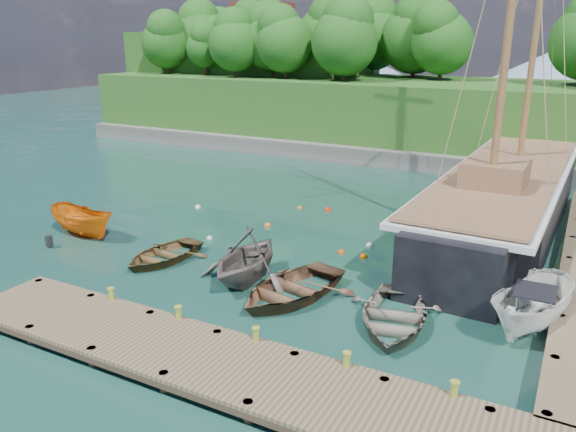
% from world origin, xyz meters
% --- Properties ---
extents(ground, '(160.00, 160.00, 0.00)m').
position_xyz_m(ground, '(0.00, 0.00, 0.00)').
color(ground, '#17372C').
rests_on(ground, ground).
extents(dock_near, '(20.00, 3.20, 1.10)m').
position_xyz_m(dock_near, '(2.00, -6.50, 0.43)').
color(dock_near, brown).
rests_on(dock_near, ground).
extents(bollard_0, '(0.26, 0.26, 0.45)m').
position_xyz_m(bollard_0, '(-4.00, -5.10, 0.00)').
color(bollard_0, olive).
rests_on(bollard_0, ground).
extents(bollard_1, '(0.26, 0.26, 0.45)m').
position_xyz_m(bollard_1, '(-1.00, -5.10, 0.00)').
color(bollard_1, olive).
rests_on(bollard_1, ground).
extents(bollard_2, '(0.26, 0.26, 0.45)m').
position_xyz_m(bollard_2, '(2.00, -5.10, 0.00)').
color(bollard_2, olive).
rests_on(bollard_2, ground).
extents(bollard_3, '(0.26, 0.26, 0.45)m').
position_xyz_m(bollard_3, '(5.00, -5.10, 0.00)').
color(bollard_3, olive).
rests_on(bollard_3, ground).
extents(bollard_4, '(0.26, 0.26, 0.45)m').
position_xyz_m(bollard_4, '(8.00, -5.10, 0.00)').
color(bollard_4, olive).
rests_on(bollard_4, ground).
extents(rowboat_0, '(3.32, 4.35, 0.84)m').
position_xyz_m(rowboat_0, '(-5.78, -0.26, 0.00)').
color(rowboat_0, brown).
rests_on(rowboat_0, ground).
extents(rowboat_1, '(4.11, 4.68, 2.35)m').
position_xyz_m(rowboat_1, '(-1.36, -0.33, 0.00)').
color(rowboat_1, '#585049').
rests_on(rowboat_1, ground).
extents(rowboat_2, '(4.67, 5.74, 1.04)m').
position_xyz_m(rowboat_2, '(0.98, -0.88, 0.00)').
color(rowboat_2, brown).
rests_on(rowboat_2, ground).
extents(rowboat_3, '(4.32, 5.34, 0.98)m').
position_xyz_m(rowboat_3, '(5.11, -1.16, 0.00)').
color(rowboat_3, '#676154').
rests_on(rowboat_3, ground).
extents(motorboat_orange, '(4.53, 2.25, 1.68)m').
position_xyz_m(motorboat_orange, '(-11.48, 0.48, 0.00)').
color(motorboat_orange, orange).
rests_on(motorboat_orange, ground).
extents(cabin_boat_white, '(3.11, 5.08, 1.84)m').
position_xyz_m(cabin_boat_white, '(9.33, 0.81, 0.00)').
color(cabin_boat_white, white).
rests_on(cabin_boat_white, ground).
extents(schooner, '(6.22, 29.88, 22.32)m').
position_xyz_m(schooner, '(6.72, 12.39, 1.24)').
color(schooner, black).
rests_on(schooner, ground).
extents(mooring_buoy_0, '(0.30, 0.30, 0.30)m').
position_xyz_m(mooring_buoy_0, '(-5.61, 3.01, 0.00)').
color(mooring_buoy_0, silver).
rests_on(mooring_buoy_0, ground).
extents(mooring_buoy_1, '(0.37, 0.37, 0.37)m').
position_xyz_m(mooring_buoy_1, '(-4.06, 6.06, 0.00)').
color(mooring_buoy_1, orange).
rests_on(mooring_buoy_1, ground).
extents(mooring_buoy_2, '(0.31, 0.31, 0.31)m').
position_xyz_m(mooring_buoy_2, '(0.86, 4.33, 0.00)').
color(mooring_buoy_2, '#D94107').
rests_on(mooring_buoy_2, ground).
extents(mooring_buoy_3, '(0.32, 0.32, 0.32)m').
position_xyz_m(mooring_buoy_3, '(1.72, 5.75, 0.00)').
color(mooring_buoy_3, silver).
rests_on(mooring_buoy_3, ground).
extents(mooring_buoy_4, '(0.28, 0.28, 0.28)m').
position_xyz_m(mooring_buoy_4, '(-4.03, 9.72, 0.00)').
color(mooring_buoy_4, orange).
rests_on(mooring_buoy_4, ground).
extents(mooring_buoy_5, '(0.35, 0.35, 0.35)m').
position_xyz_m(mooring_buoy_5, '(-2.41, 10.10, 0.00)').
color(mooring_buoy_5, '#EE2200').
rests_on(mooring_buoy_5, ground).
extents(mooring_buoy_6, '(0.35, 0.35, 0.35)m').
position_xyz_m(mooring_buoy_6, '(-9.32, 7.03, 0.00)').
color(mooring_buoy_6, silver).
rests_on(mooring_buoy_6, ground).
extents(mooring_buoy_7, '(0.34, 0.34, 0.34)m').
position_xyz_m(mooring_buoy_7, '(1.97, 4.32, 0.00)').
color(mooring_buoy_7, '#FB6C00').
rests_on(mooring_buoy_7, ground).
extents(headland, '(51.00, 19.31, 12.90)m').
position_xyz_m(headland, '(-12.88, 31.36, 5.54)').
color(headland, '#474744').
rests_on(headland, ground).
extents(distant_ridge, '(117.00, 40.00, 10.00)m').
position_xyz_m(distant_ridge, '(4.30, 70.00, 4.35)').
color(distant_ridge, '#728CA5').
rests_on(distant_ridge, ground).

